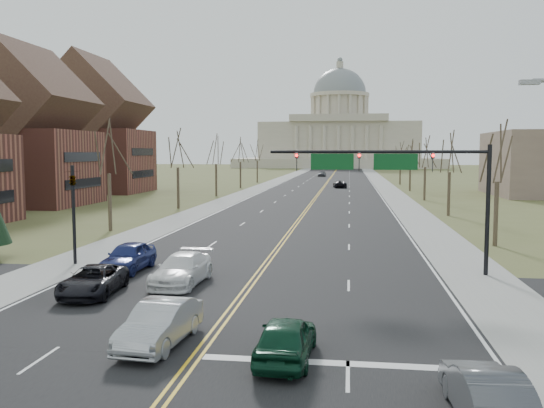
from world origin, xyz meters
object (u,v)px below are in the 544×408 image
(car_nb_outer_lead, at_px, (486,393))
(car_sb_outer_lead, at_px, (93,281))
(signal_mast, at_px, (394,171))
(car_far_sb, at_px, (322,174))
(signal_left, at_px, (73,203))
(car_sb_outer_second, at_px, (128,257))
(car_sb_inner_lead, at_px, (160,324))
(car_far_nb, at_px, (340,184))
(car_sb_inner_second, at_px, (182,269))
(car_nb_inner_lead, at_px, (286,338))

(car_nb_outer_lead, height_order, car_sb_outer_lead, car_nb_outer_lead)
(signal_mast, bearing_deg, car_far_sb, 94.51)
(signal_mast, relative_size, signal_left, 2.02)
(car_nb_outer_lead, relative_size, car_far_sb, 0.92)
(car_sb_outer_second, bearing_deg, car_sb_outer_lead, -84.16)
(signal_left, bearing_deg, car_sb_inner_lead, -53.73)
(car_nb_outer_lead, height_order, car_far_nb, car_nb_outer_lead)
(signal_mast, xyz_separation_m, car_sb_inner_second, (-10.94, -4.38, -4.98))
(car_nb_inner_lead, distance_m, car_nb_outer_lead, 6.51)
(signal_left, bearing_deg, signal_mast, -0.00)
(signal_left, distance_m, car_sb_outer_second, 5.19)
(car_sb_outer_lead, bearing_deg, car_far_sb, 83.25)
(car_sb_outer_lead, height_order, car_sb_inner_second, car_sb_inner_second)
(car_sb_outer_second, relative_size, car_far_nb, 0.99)
(car_far_nb, distance_m, car_far_sb, 50.35)
(signal_left, xyz_separation_m, car_sb_outer_second, (4.02, -1.56, -2.88))
(car_nb_inner_lead, distance_m, car_sb_outer_second, 16.60)
(car_nb_outer_lead, bearing_deg, signal_mast, -90.04)
(signal_left, bearing_deg, car_sb_inner_second, -28.69)
(car_sb_outer_lead, height_order, car_sb_outer_second, car_sb_outer_second)
(signal_mast, bearing_deg, signal_left, 180.00)
(car_far_nb, bearing_deg, car_far_sb, -90.67)
(car_nb_inner_lead, bearing_deg, car_sb_inner_second, -55.16)
(car_far_nb, bearing_deg, car_sb_outer_lead, 75.89)
(car_sb_outer_second, height_order, car_far_nb, car_sb_outer_second)
(signal_left, bearing_deg, car_sb_outer_second, -21.21)
(signal_left, xyz_separation_m, car_far_nb, (14.64, 78.03, -3.02))
(signal_mast, height_order, car_nb_inner_lead, signal_mast)
(signal_mast, distance_m, car_far_sb, 128.54)
(car_sb_inner_second, bearing_deg, car_sb_outer_second, 147.53)
(signal_mast, bearing_deg, car_sb_outer_lead, -154.05)
(signal_left, bearing_deg, car_sb_outer_lead, -57.83)
(signal_left, height_order, car_nb_inner_lead, signal_left)
(car_far_sb, bearing_deg, car_nb_outer_lead, -80.89)
(car_far_sb, bearing_deg, car_sb_inner_second, -85.61)
(car_sb_inner_lead, xyz_separation_m, car_sb_outer_lead, (-5.49, 6.47, -0.08))
(signal_mast, xyz_separation_m, car_nb_outer_lead, (1.02, -17.97, -5.03))
(car_sb_outer_second, bearing_deg, car_far_nb, 83.88)
(car_sb_inner_lead, bearing_deg, car_far_nb, 91.82)
(car_sb_outer_second, distance_m, car_far_sb, 129.70)
(car_nb_outer_lead, height_order, car_sb_inner_lead, car_sb_inner_lead)
(car_sb_inner_second, distance_m, car_far_nb, 82.68)
(car_nb_inner_lead, distance_m, car_sb_inner_second, 11.96)
(car_nb_outer_lead, relative_size, car_far_nb, 0.89)
(signal_left, relative_size, car_sb_inner_second, 1.12)
(signal_mast, relative_size, car_sb_outer_second, 2.50)
(car_sb_outer_lead, bearing_deg, car_sb_inner_second, 32.01)
(car_sb_outer_lead, height_order, car_far_nb, car_sb_outer_lead)
(signal_mast, xyz_separation_m, car_sb_outer_second, (-14.92, -1.56, -4.92))
(signal_mast, relative_size, car_sb_inner_second, 2.27)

